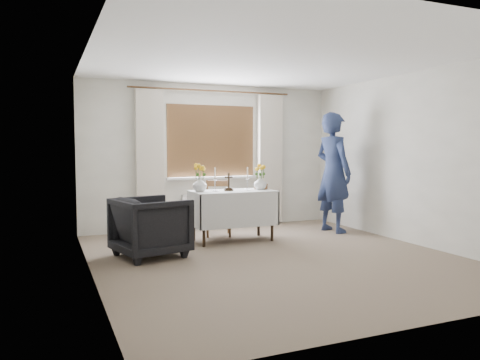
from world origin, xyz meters
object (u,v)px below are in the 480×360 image
object	(u,v)px
wooden_chair	(218,208)
armchair	(151,227)
wooden_cross	(229,182)
altar_table	(233,216)
person	(333,172)
flower_vase_right	(260,183)
flower_vase_left	(200,184)

from	to	relation	value
wooden_chair	armchair	size ratio (longest dim) A/B	1.03
wooden_cross	altar_table	bearing A→B (deg)	0.58
wooden_cross	person	bearing A→B (deg)	12.01
wooden_chair	wooden_cross	world-z (taller)	wooden_cross
wooden_cross	flower_vase_right	distance (m)	0.52
armchair	flower_vase_right	size ratio (longest dim) A/B	4.13
wooden_cross	flower_vase_right	size ratio (longest dim) A/B	1.31
wooden_chair	altar_table	bearing A→B (deg)	-66.29
altar_table	armchair	xyz separation A→B (m)	(-1.35, -0.53, 0.01)
wooden_cross	flower_vase_left	distance (m)	0.44
wooden_chair	flower_vase_right	distance (m)	0.82
armchair	flower_vase_left	xyz separation A→B (m)	(0.85, 0.57, 0.48)
person	flower_vase_right	size ratio (longest dim) A/B	9.61
wooden_chair	person	distance (m)	2.01
flower_vase_left	flower_vase_right	xyz separation A→B (m)	(0.96, -0.03, -0.01)
altar_table	wooden_cross	size ratio (longest dim) A/B	4.57
altar_table	flower_vase_left	size ratio (longest dim) A/B	5.69
wooden_chair	wooden_cross	distance (m)	0.67
armchair	flower_vase_right	distance (m)	1.95
flower_vase_left	wooden_cross	bearing A→B (deg)	-4.21
armchair	person	xyz separation A→B (m)	(3.19, 0.61, 0.60)
flower_vase_left	flower_vase_right	world-z (taller)	flower_vase_left
person	flower_vase_left	bearing A→B (deg)	80.78
altar_table	person	xyz separation A→B (m)	(1.84, 0.08, 0.61)
armchair	altar_table	bearing A→B (deg)	-82.65
flower_vase_left	armchair	bearing A→B (deg)	-146.00
person	wooden_cross	bearing A→B (deg)	81.98
armchair	wooden_cross	bearing A→B (deg)	-81.30
altar_table	wooden_chair	size ratio (longest dim) A/B	1.41
altar_table	wooden_chair	distance (m)	0.51
altar_table	flower_vase_right	distance (m)	0.67
armchair	flower_vase_right	world-z (taller)	flower_vase_right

